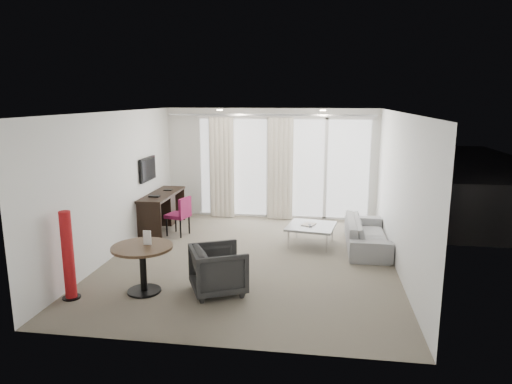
# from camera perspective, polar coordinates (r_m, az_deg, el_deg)

# --- Properties ---
(floor) EXTENTS (5.00, 6.00, 0.00)m
(floor) POSITION_cam_1_polar(r_m,az_deg,el_deg) (8.29, -0.61, -8.31)
(floor) COLOR #6A6152
(floor) RESTS_ON ground
(ceiling) EXTENTS (5.00, 6.00, 0.00)m
(ceiling) POSITION_cam_1_polar(r_m,az_deg,el_deg) (7.79, -0.65, 9.96)
(ceiling) COLOR white
(ceiling) RESTS_ON ground
(wall_left) EXTENTS (0.00, 6.00, 2.60)m
(wall_left) POSITION_cam_1_polar(r_m,az_deg,el_deg) (8.68, -17.16, 0.98)
(wall_left) COLOR silver
(wall_left) RESTS_ON ground
(wall_right) EXTENTS (0.00, 6.00, 2.60)m
(wall_right) POSITION_cam_1_polar(r_m,az_deg,el_deg) (7.95, 17.47, 0.01)
(wall_right) COLOR silver
(wall_right) RESTS_ON ground
(wall_front) EXTENTS (5.00, 0.00, 2.60)m
(wall_front) POSITION_cam_1_polar(r_m,az_deg,el_deg) (5.09, -5.92, -5.96)
(wall_front) COLOR silver
(wall_front) RESTS_ON ground
(window_panel) EXTENTS (4.00, 0.02, 2.38)m
(window_panel) POSITION_cam_1_polar(r_m,az_deg,el_deg) (10.84, 3.40, 3.01)
(window_panel) COLOR white
(window_panel) RESTS_ON ground
(window_frame) EXTENTS (4.10, 0.06, 2.44)m
(window_frame) POSITION_cam_1_polar(r_m,az_deg,el_deg) (10.83, 3.39, 2.99)
(window_frame) COLOR white
(window_frame) RESTS_ON ground
(curtain_left) EXTENTS (0.60, 0.20, 2.38)m
(curtain_left) POSITION_cam_1_polar(r_m,az_deg,el_deg) (10.90, -4.30, 3.04)
(curtain_left) COLOR beige
(curtain_left) RESTS_ON ground
(curtain_right) EXTENTS (0.60, 0.20, 2.38)m
(curtain_right) POSITION_cam_1_polar(r_m,az_deg,el_deg) (10.68, 3.06, 2.88)
(curtain_right) COLOR beige
(curtain_right) RESTS_ON ground
(curtain_track) EXTENTS (4.80, 0.04, 0.04)m
(curtain_track) POSITION_cam_1_polar(r_m,az_deg,el_deg) (10.59, 1.76, 9.61)
(curtain_track) COLOR #B2B2B7
(curtain_track) RESTS_ON ceiling
(downlight_a) EXTENTS (0.12, 0.12, 0.02)m
(downlight_a) POSITION_cam_1_polar(r_m,az_deg,el_deg) (9.53, -4.56, 10.19)
(downlight_a) COLOR #FFE0B2
(downlight_a) RESTS_ON ceiling
(downlight_b) EXTENTS (0.12, 0.12, 0.02)m
(downlight_b) POSITION_cam_1_polar(r_m,az_deg,el_deg) (9.30, 8.37, 10.06)
(downlight_b) COLOR #FFE0B2
(downlight_b) RESTS_ON ceiling
(desk) EXTENTS (0.53, 1.70, 0.80)m
(desk) POSITION_cam_1_polar(r_m,az_deg,el_deg) (10.20, -11.59, -2.37)
(desk) COLOR black
(desk) RESTS_ON floor
(tv) EXTENTS (0.05, 0.80, 0.50)m
(tv) POSITION_cam_1_polar(r_m,az_deg,el_deg) (9.96, -13.40, 2.81)
(tv) COLOR black
(tv) RESTS_ON wall_left
(desk_chair) EXTENTS (0.54, 0.52, 0.82)m
(desk_chair) POSITION_cam_1_polar(r_m,az_deg,el_deg) (9.69, -9.75, -2.96)
(desk_chair) COLOR maroon
(desk_chair) RESTS_ON floor
(round_table) EXTENTS (1.10, 1.10, 0.72)m
(round_table) POSITION_cam_1_polar(r_m,az_deg,el_deg) (7.02, -13.92, -9.34)
(round_table) COLOR #442F1E
(round_table) RESTS_ON floor
(menu_card) EXTENTS (0.12, 0.02, 0.21)m
(menu_card) POSITION_cam_1_polar(r_m,az_deg,el_deg) (6.95, -13.42, -6.37)
(menu_card) COLOR white
(menu_card) RESTS_ON round_table
(red_lamp) EXTENTS (0.33, 0.33, 1.29)m
(red_lamp) POSITION_cam_1_polar(r_m,az_deg,el_deg) (7.04, -22.44, -7.35)
(red_lamp) COLOR #A71418
(red_lamp) RESTS_ON floor
(tub_armchair) EXTENTS (1.02, 1.01, 0.71)m
(tub_armchair) POSITION_cam_1_polar(r_m,az_deg,el_deg) (6.84, -4.72, -9.64)
(tub_armchair) COLOR #262626
(tub_armchair) RESTS_ON floor
(coffee_table) EXTENTS (1.02, 1.02, 0.40)m
(coffee_table) POSITION_cam_1_polar(r_m,az_deg,el_deg) (9.03, 6.88, -5.37)
(coffee_table) COLOR gray
(coffee_table) RESTS_ON floor
(remote) EXTENTS (0.08, 0.18, 0.02)m
(remote) POSITION_cam_1_polar(r_m,az_deg,el_deg) (8.91, 6.75, -4.51)
(remote) COLOR black
(remote) RESTS_ON coffee_table
(magazine) EXTENTS (0.28, 0.31, 0.01)m
(magazine) POSITION_cam_1_polar(r_m,az_deg,el_deg) (9.01, 6.60, -4.34)
(magazine) COLOR gray
(magazine) RESTS_ON coffee_table
(sofa) EXTENTS (0.75, 1.92, 0.56)m
(sofa) POSITION_cam_1_polar(r_m,az_deg,el_deg) (9.03, 13.69, -5.08)
(sofa) COLOR gray
(sofa) RESTS_ON floor
(terrace_slab) EXTENTS (5.60, 3.00, 0.12)m
(terrace_slab) POSITION_cam_1_polar(r_m,az_deg,el_deg) (12.57, 3.93, -1.64)
(terrace_slab) COLOR #4D4D50
(terrace_slab) RESTS_ON ground
(rattan_chair_a) EXTENTS (0.67, 0.67, 0.89)m
(rattan_chair_a) POSITION_cam_1_polar(r_m,az_deg,el_deg) (12.68, 8.54, 0.72)
(rattan_chair_a) COLOR brown
(rattan_chair_a) RESTS_ON terrace_slab
(rattan_chair_b) EXTENTS (0.72, 0.72, 0.85)m
(rattan_chair_b) POSITION_cam_1_polar(r_m,az_deg,el_deg) (13.08, 13.16, 0.79)
(rattan_chair_b) COLOR brown
(rattan_chair_b) RESTS_ON terrace_slab
(rattan_table) EXTENTS (0.46, 0.46, 0.44)m
(rattan_table) POSITION_cam_1_polar(r_m,az_deg,el_deg) (12.45, 8.31, -0.54)
(rattan_table) COLOR brown
(rattan_table) RESTS_ON terrace_slab
(balustrade) EXTENTS (5.50, 0.06, 1.05)m
(balustrade) POSITION_cam_1_polar(r_m,az_deg,el_deg) (13.87, 4.43, 1.98)
(balustrade) COLOR #B2B2B7
(balustrade) RESTS_ON terrace_slab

